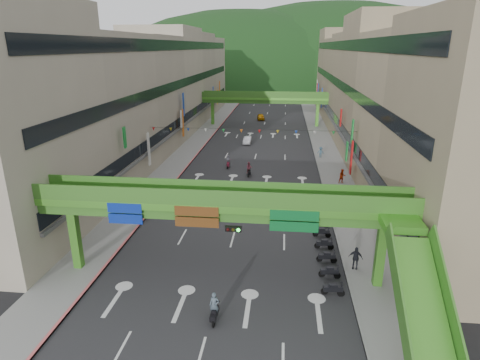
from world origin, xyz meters
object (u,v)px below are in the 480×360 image
at_px(scooter_rider_mid, 249,169).
at_px(car_yellow, 261,117).
at_px(scooter_rider_near, 214,308).
at_px(car_silver, 247,140).
at_px(pedestrian_red, 342,177).
at_px(overpass_near, 233,215).

distance_m(scooter_rider_mid, car_yellow, 42.13).
xyz_separation_m(scooter_rider_near, scooter_rider_mid, (-0.42, 29.13, 0.06)).
distance_m(car_silver, pedestrian_red, 24.26).
distance_m(car_yellow, pedestrian_red, 45.84).
distance_m(scooter_rider_near, scooter_rider_mid, 29.14).
xyz_separation_m(overpass_near, scooter_rider_mid, (-1.07, 24.75, -4.23)).
height_order(overpass_near, car_yellow, overpass_near).
xyz_separation_m(scooter_rider_mid, car_yellow, (-0.98, 42.12, -0.31)).
relative_size(overpass_near, car_yellow, 7.20).
bearing_deg(car_silver, scooter_rider_mid, -83.36).
relative_size(overpass_near, scooter_rider_near, 14.18).
distance_m(scooter_rider_mid, pedestrian_red, 11.75).
bearing_deg(overpass_near, car_yellow, 91.76).
relative_size(car_yellow, pedestrian_red, 2.23).
xyz_separation_m(overpass_near, car_yellow, (-2.05, 66.87, -4.54)).
xyz_separation_m(scooter_rider_near, car_yellow, (-1.40, 71.25, -0.25)).
relative_size(scooter_rider_near, car_silver, 0.53).
bearing_deg(scooter_rider_near, car_silver, 92.77).
distance_m(scooter_rider_near, car_silver, 47.41).
xyz_separation_m(overpass_near, car_silver, (-2.94, 42.98, -4.59)).
xyz_separation_m(scooter_rider_mid, car_silver, (-1.87, 18.22, -0.36)).
relative_size(scooter_rider_near, car_yellow, 0.51).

